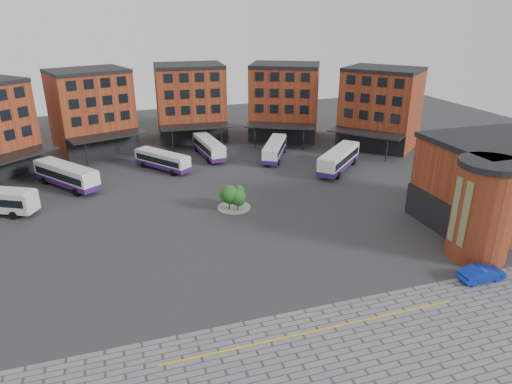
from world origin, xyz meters
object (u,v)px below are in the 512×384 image
object	(u,v)px
bus_d	(209,147)
bus_f	(339,159)
bus_c	(162,160)
blue_car	(482,273)
bus_e	(275,149)
tree_island	(234,196)
bus_b	(66,175)

from	to	relation	value
bus_d	bus_f	xyz separation A→B (m)	(18.46, -13.69, 0.16)
bus_c	blue_car	bearing A→B (deg)	-96.15
bus_d	bus_f	world-z (taller)	bus_f
bus_c	bus_f	bearing A→B (deg)	-55.16
bus_e	bus_f	xyz separation A→B (m)	(7.72, -9.14, 0.20)
tree_island	bus_c	bearing A→B (deg)	109.58
blue_car	bus_c	bearing A→B (deg)	30.63
tree_island	bus_d	distance (m)	23.81
tree_island	bus_f	size ratio (longest dim) A/B	0.40
bus_c	bus_e	bearing A→B (deg)	-36.47
bus_b	bus_c	world-z (taller)	bus_b
bus_e	bus_f	size ratio (longest dim) A/B	1.00
tree_island	bus_d	size ratio (longest dim) A/B	0.38
bus_f	blue_car	bearing A→B (deg)	-46.83
tree_island	bus_b	bearing A→B (deg)	143.85
tree_island	bus_e	xyz separation A→B (m)	(12.64, 19.18, -0.20)
bus_e	blue_car	size ratio (longest dim) A/B	2.36
bus_b	bus_c	size ratio (longest dim) A/B	1.16
bus_c	bus_d	world-z (taller)	bus_d
bus_f	bus_e	bearing A→B (deg)	176.84
bus_b	bus_d	distance (m)	24.48
bus_b	tree_island	bearing A→B (deg)	-72.92
bus_c	bus_d	bearing A→B (deg)	-8.65
bus_b	bus_d	bearing A→B (deg)	-16.96
bus_b	bus_d	xyz separation A→B (m)	(23.03, 8.30, -0.12)
tree_island	bus_e	distance (m)	22.97
bus_b	blue_car	xyz separation A→B (m)	(39.45, -38.88, -1.09)
bus_b	blue_car	distance (m)	55.40
tree_island	blue_car	world-z (taller)	tree_island
bus_d	bus_e	bearing A→B (deg)	-28.33
bus_e	tree_island	bearing A→B (deg)	-94.15
bus_b	bus_c	bearing A→B (deg)	-22.43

